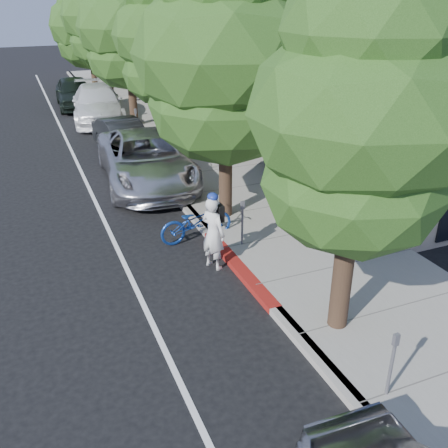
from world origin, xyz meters
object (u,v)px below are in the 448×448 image
silver_suv (146,159)px  street_tree_2 (163,38)px  cyclist (213,233)px  pedestrian (184,131)px  street_tree_0 (361,120)px  street_tree_5 (89,26)px  dark_sedan (124,137)px  street_tree_1 (226,57)px  bicycle (196,222)px  white_pickup (98,104)px  dark_suv_far (75,92)px  street_tree_3 (127,29)px  street_tree_4 (104,17)px

silver_suv → street_tree_2: bearing=59.0°
cyclist → pedestrian: pedestrian is taller
street_tree_0 → street_tree_5: size_ratio=1.00×
street_tree_0 → dark_sedan: 14.46m
pedestrian → street_tree_1: bearing=78.9°
street_tree_5 → pedestrian: street_tree_5 is taller
bicycle → white_pickup: bearing=-4.0°
street_tree_0 → street_tree_1: size_ratio=0.90×
street_tree_1 → white_pickup: (-1.40, 14.32, -3.88)m
white_pickup → dark_suv_far: 3.90m
street_tree_3 → dark_suv_far: size_ratio=1.50×
street_tree_0 → street_tree_4: 24.01m
street_tree_0 → cyclist: size_ratio=3.69×
street_tree_0 → pedestrian: street_tree_0 is taller
silver_suv → white_pickup: (0.03, 10.32, 0.01)m
silver_suv → dark_sedan: 3.92m
street_tree_0 → street_tree_3: (0.00, 18.00, 0.32)m
street_tree_1 → silver_suv: bearing=109.6°
silver_suv → dark_suv_far: size_ratio=1.26×
street_tree_4 → dark_sedan: size_ratio=1.85×
cyclist → street_tree_4: bearing=-30.8°
dark_suv_far → cyclist: bearing=-85.8°
cyclist → dark_suv_far: (-0.68, 20.76, -0.08)m
street_tree_4 → white_pickup: street_tree_4 is taller
cyclist → street_tree_1: bearing=-55.5°
dark_suv_far → dark_sedan: bearing=-83.8°
cyclist → street_tree_5: bearing=-30.0°
street_tree_5 → dark_suv_far: street_tree_5 is taller
street_tree_1 → street_tree_2: size_ratio=1.05×
street_tree_5 → dark_sedan: size_ratio=1.63×
street_tree_1 → street_tree_0: bearing=-90.0°
street_tree_1 → cyclist: 4.84m
street_tree_0 → white_pickup: size_ratio=1.13×
street_tree_2 → silver_suv: size_ratio=1.16×
bicycle → dark_sedan: dark_sedan is taller
street_tree_3 → white_pickup: size_ratio=1.23×
cyclist → dark_suv_far: bearing=-25.0°
street_tree_4 → bicycle: street_tree_4 is taller
street_tree_0 → white_pickup: 20.67m
street_tree_1 → street_tree_4: bearing=90.0°
street_tree_3 → dark_sedan: 5.90m
street_tree_3 → street_tree_5: street_tree_3 is taller
street_tree_1 → dark_sedan: (-1.40, 7.91, -4.07)m
white_pickup → pedestrian: size_ratio=3.29×
street_tree_1 → white_pickup: 14.90m
street_tree_1 → silver_suv: 5.76m
street_tree_1 → street_tree_5: street_tree_1 is taller
street_tree_3 → white_pickup: street_tree_3 is taller
street_tree_0 → silver_suv: bearing=98.1°
street_tree_0 → dark_suv_far: street_tree_0 is taller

